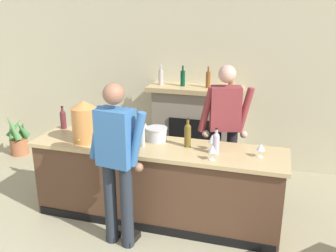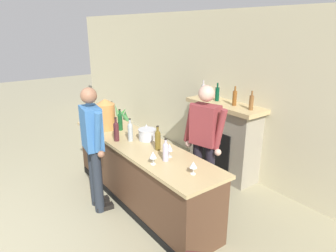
# 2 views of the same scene
# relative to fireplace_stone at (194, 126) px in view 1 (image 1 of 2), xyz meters

# --- Properties ---
(wall_back_panel) EXTENTS (12.00, 0.07, 2.75)m
(wall_back_panel) POSITION_rel_fireplace_stone_xyz_m (-0.20, 0.26, 0.72)
(wall_back_panel) COLOR beige
(wall_back_panel) RESTS_ON ground_plane
(bar_counter) EXTENTS (2.91, 0.71, 0.93)m
(bar_counter) POSITION_rel_fireplace_stone_xyz_m (-0.08, -1.63, -0.18)
(bar_counter) COLOR #513523
(bar_counter) RESTS_ON ground_plane
(fireplace_stone) EXTENTS (1.41, 0.52, 1.59)m
(fireplace_stone) POSITION_rel_fireplace_stone_xyz_m (0.00, 0.00, 0.00)
(fireplace_stone) COLOR gray
(fireplace_stone) RESTS_ON ground_plane
(potted_plant_corner) EXTENTS (0.39, 0.43, 0.74)m
(potted_plant_corner) POSITION_rel_fireplace_stone_xyz_m (-2.96, -0.40, -0.35)
(potted_plant_corner) COLOR #A15E3C
(potted_plant_corner) RESTS_ON ground_plane
(person_customer) EXTENTS (0.65, 0.34, 1.75)m
(person_customer) POSITION_rel_fireplace_stone_xyz_m (-0.30, -2.22, 0.32)
(person_customer) COLOR #232932
(person_customer) RESTS_ON ground_plane
(person_bartender) EXTENTS (0.64, 0.37, 1.78)m
(person_bartender) POSITION_rel_fireplace_stone_xyz_m (0.60, -1.04, 0.34)
(person_bartender) COLOR black
(person_bartender) RESTS_ON ground_plane
(copper_dispenser) EXTENTS (0.30, 0.33, 0.49)m
(copper_dispenser) POSITION_rel_fireplace_stone_xyz_m (-0.91, -1.73, 0.52)
(copper_dispenser) COLOR #CA8141
(copper_dispenser) RESTS_ON bar_counter
(ice_bucket_steel) EXTENTS (0.25, 0.25, 0.16)m
(ice_bucket_steel) POSITION_rel_fireplace_stone_xyz_m (-0.13, -1.47, 0.36)
(ice_bucket_steel) COLOR silver
(ice_bucket_steel) RESTS_ON bar_counter
(wine_bottle_port_short) EXTENTS (0.08, 0.08, 0.35)m
(wine_bottle_port_short) POSITION_rel_fireplace_stone_xyz_m (-0.35, -1.84, 0.43)
(wine_bottle_port_short) COLOR #4A1F22
(wine_bottle_port_short) RESTS_ON bar_counter
(wine_bottle_rose_blush) EXTENTS (0.07, 0.07, 0.29)m
(wine_bottle_rose_blush) POSITION_rel_fireplace_stone_xyz_m (0.60, -1.67, 0.41)
(wine_bottle_rose_blush) COLOR #B1A8BF
(wine_bottle_rose_blush) RESTS_ON bar_counter
(wine_bottle_merlot_tall) EXTENTS (0.07, 0.07, 0.29)m
(wine_bottle_merlot_tall) POSITION_rel_fireplace_stone_xyz_m (-1.41, -1.38, 0.41)
(wine_bottle_merlot_tall) COLOR #572429
(wine_bottle_merlot_tall) RESTS_ON bar_counter
(wine_bottle_chardonnay_pale) EXTENTS (0.07, 0.07, 0.34)m
(wine_bottle_chardonnay_pale) POSITION_rel_fireplace_stone_xyz_m (-0.73, -1.58, 0.43)
(wine_bottle_chardonnay_pale) COLOR #144820
(wine_bottle_chardonnay_pale) RESTS_ON bar_counter
(wine_bottle_cabernet_heavy) EXTENTS (0.08, 0.08, 0.33)m
(wine_bottle_cabernet_heavy) POSITION_rel_fireplace_stone_xyz_m (0.27, -1.55, 0.42)
(wine_bottle_cabernet_heavy) COLOR brown
(wine_bottle_cabernet_heavy) RESTS_ON bar_counter
(wine_bottle_burgundy_dark) EXTENTS (0.07, 0.07, 0.33)m
(wine_bottle_burgundy_dark) POSITION_rel_fireplace_stone_xyz_m (-0.23, -1.69, 0.42)
(wine_bottle_burgundy_dark) COLOR #9FA9AD
(wine_bottle_burgundy_dark) RESTS_ON bar_counter
(wine_glass_front_left) EXTENTS (0.09, 0.09, 0.15)m
(wine_glass_front_left) POSITION_rel_fireplace_stone_xyz_m (1.07, -1.63, 0.39)
(wine_glass_front_left) COLOR silver
(wine_glass_front_left) RESTS_ON bar_counter
(wine_glass_near_bucket) EXTENTS (0.09, 0.09, 0.16)m
(wine_glass_near_bucket) POSITION_rel_fireplace_stone_xyz_m (0.60, -1.85, 0.39)
(wine_glass_near_bucket) COLOR silver
(wine_glass_near_bucket) RESTS_ON bar_counter
(wine_glass_mid_counter) EXTENTS (0.08, 0.08, 0.18)m
(wine_glass_mid_counter) POSITION_rel_fireplace_stone_xyz_m (0.55, -1.57, 0.40)
(wine_glass_mid_counter) COLOR silver
(wine_glass_mid_counter) RESTS_ON bar_counter
(wine_glass_front_right) EXTENTS (0.08, 0.08, 0.17)m
(wine_glass_front_right) POSITION_rel_fireplace_stone_xyz_m (-0.30, -1.37, 0.40)
(wine_glass_front_right) COLOR silver
(wine_glass_front_right) RESTS_ON bar_counter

